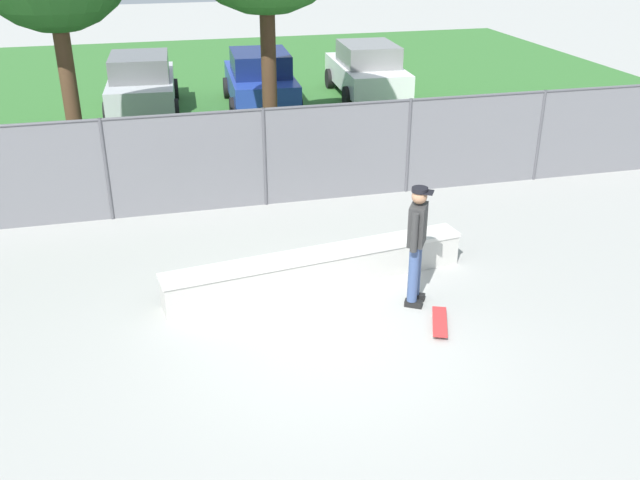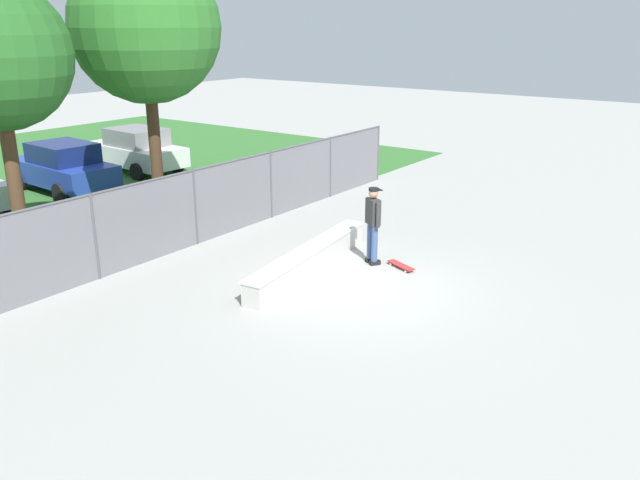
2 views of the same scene
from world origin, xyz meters
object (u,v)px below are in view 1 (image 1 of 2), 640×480
Objects in this scene: skateboard at (440,322)px; car_white at (367,70)px; car_blue at (260,79)px; skateboarder at (417,240)px; car_silver at (142,83)px; concrete_ledge at (318,268)px.

car_white is at bearing 76.74° from skateboard.
car_white is (3.46, 0.53, 0.00)m from car_blue.
skateboarder reaches higher than car_blue.
car_silver is at bearing 106.31° from skateboarder.
skateboard is 13.64m from car_white.
concrete_ledge is 12.47m from car_white.
car_silver is (-3.74, 13.05, 0.77)m from skateboard.
skateboarder reaches higher than concrete_ledge.
skateboard is 0.19× the size of car_blue.
skateboarder is at bearing 99.97° from skateboard.
skateboarder is 1.20m from skateboard.
car_silver and car_blue have the same top height.
concrete_ledge is at bearing 129.94° from skateboard.
car_blue is (-0.34, 12.72, 0.77)m from skateboard.
car_blue is 3.50m from car_white.
car_silver reaches higher than skateboard.
car_blue is at bearing 91.01° from skateboarder.
skateboard is at bearing -50.06° from concrete_ledge.
car_silver reaches higher than concrete_ledge.
concrete_ledge is 11.68m from car_silver.
skateboarder is 0.43× the size of car_silver.
car_silver is 1.00× the size of car_white.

